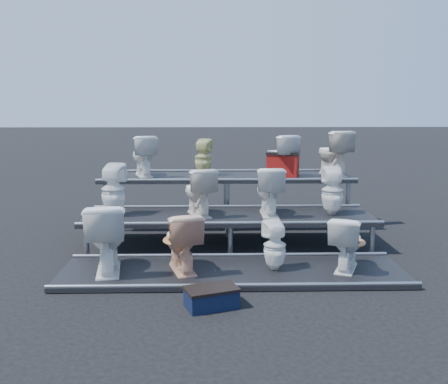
{
  "coord_description": "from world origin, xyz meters",
  "views": [
    {
      "loc": [
        -0.26,
        -7.16,
        2.06
      ],
      "look_at": [
        -0.07,
        0.1,
        0.78
      ],
      "focal_mm": 40.0,
      "sensor_mm": 36.0,
      "label": 1
    }
  ],
  "objects_px": {
    "toilet_4": "(113,190)",
    "toilet_6": "(269,191)",
    "toilet_1": "(182,241)",
    "step_stool": "(211,299)",
    "toilet_5": "(198,191)",
    "toilet_10": "(280,155)",
    "toilet_3": "(346,243)",
    "toilet_8": "(143,156)",
    "toilet_2": "(275,246)",
    "toilet_7": "(332,191)",
    "toilet_11": "(333,153)",
    "red_crate": "(283,165)",
    "toilet_9": "(203,157)",
    "toilet_0": "(106,237)"
  },
  "relations": [
    {
      "from": "toilet_6",
      "to": "toilet_8",
      "type": "bearing_deg",
      "value": -33.47
    },
    {
      "from": "toilet_3",
      "to": "step_stool",
      "type": "bearing_deg",
      "value": 55.04
    },
    {
      "from": "step_stool",
      "to": "toilet_6",
      "type": "bearing_deg",
      "value": 49.81
    },
    {
      "from": "toilet_0",
      "to": "toilet_5",
      "type": "xyz_separation_m",
      "value": [
        1.08,
        1.3,
        0.33
      ]
    },
    {
      "from": "toilet_1",
      "to": "step_stool",
      "type": "height_order",
      "value": "toilet_1"
    },
    {
      "from": "toilet_5",
      "to": "toilet_10",
      "type": "distance_m",
      "value": 1.92
    },
    {
      "from": "toilet_0",
      "to": "toilet_6",
      "type": "xyz_separation_m",
      "value": [
        2.11,
        1.3,
        0.33
      ]
    },
    {
      "from": "toilet_4",
      "to": "toilet_10",
      "type": "distance_m",
      "value": 2.92
    },
    {
      "from": "toilet_1",
      "to": "step_stool",
      "type": "bearing_deg",
      "value": 93.87
    },
    {
      "from": "toilet_0",
      "to": "toilet_9",
      "type": "distance_m",
      "value": 2.92
    },
    {
      "from": "toilet_10",
      "to": "toilet_7",
      "type": "bearing_deg",
      "value": 91.78
    },
    {
      "from": "toilet_5",
      "to": "toilet_9",
      "type": "xyz_separation_m",
      "value": [
        0.05,
        1.3,
        0.36
      ]
    },
    {
      "from": "toilet_5",
      "to": "toilet_11",
      "type": "bearing_deg",
      "value": -168.49
    },
    {
      "from": "toilet_10",
      "to": "step_stool",
      "type": "relative_size",
      "value": 1.37
    },
    {
      "from": "toilet_1",
      "to": "step_stool",
      "type": "distance_m",
      "value": 1.12
    },
    {
      "from": "toilet_2",
      "to": "red_crate",
      "type": "distance_m",
      "value": 2.66
    },
    {
      "from": "toilet_4",
      "to": "toilet_11",
      "type": "relative_size",
      "value": 0.99
    },
    {
      "from": "toilet_8",
      "to": "red_crate",
      "type": "xyz_separation_m",
      "value": [
        2.37,
        -0.06,
        -0.16
      ]
    },
    {
      "from": "toilet_5",
      "to": "toilet_6",
      "type": "distance_m",
      "value": 1.03
    },
    {
      "from": "toilet_1",
      "to": "toilet_4",
      "type": "distance_m",
      "value": 1.73
    },
    {
      "from": "toilet_11",
      "to": "red_crate",
      "type": "xyz_separation_m",
      "value": [
        -0.86,
        -0.06,
        -0.2
      ]
    },
    {
      "from": "toilet_4",
      "to": "toilet_10",
      "type": "xyz_separation_m",
      "value": [
        2.59,
        1.3,
        0.37
      ]
    },
    {
      "from": "toilet_2",
      "to": "step_stool",
      "type": "relative_size",
      "value": 1.19
    },
    {
      "from": "toilet_8",
      "to": "toilet_9",
      "type": "bearing_deg",
      "value": 162.29
    },
    {
      "from": "toilet_8",
      "to": "toilet_5",
      "type": "bearing_deg",
      "value": 108.9
    },
    {
      "from": "toilet_3",
      "to": "toilet_7",
      "type": "height_order",
      "value": "toilet_7"
    },
    {
      "from": "toilet_9",
      "to": "toilet_10",
      "type": "distance_m",
      "value": 1.31
    },
    {
      "from": "toilet_5",
      "to": "step_stool",
      "type": "bearing_deg",
      "value": 76.31
    },
    {
      "from": "toilet_5",
      "to": "toilet_11",
      "type": "relative_size",
      "value": 0.91
    },
    {
      "from": "toilet_5",
      "to": "red_crate",
      "type": "relative_size",
      "value": 1.38
    },
    {
      "from": "toilet_1",
      "to": "toilet_7",
      "type": "relative_size",
      "value": 1.04
    },
    {
      "from": "toilet_1",
      "to": "step_stool",
      "type": "xyz_separation_m",
      "value": [
        0.36,
        -1.0,
        -0.33
      ]
    },
    {
      "from": "toilet_2",
      "to": "toilet_6",
      "type": "bearing_deg",
      "value": -106.67
    },
    {
      "from": "toilet_10",
      "to": "toilet_9",
      "type": "bearing_deg",
      "value": -23.09
    },
    {
      "from": "toilet_2",
      "to": "toilet_1",
      "type": "bearing_deg",
      "value": -13.6
    },
    {
      "from": "toilet_4",
      "to": "toilet_5",
      "type": "relative_size",
      "value": 1.08
    },
    {
      "from": "toilet_2",
      "to": "toilet_6",
      "type": "distance_m",
      "value": 1.38
    },
    {
      "from": "toilet_5",
      "to": "toilet_10",
      "type": "relative_size",
      "value": 1.01
    },
    {
      "from": "toilet_4",
      "to": "toilet_6",
      "type": "height_order",
      "value": "toilet_4"
    },
    {
      "from": "toilet_2",
      "to": "toilet_10",
      "type": "height_order",
      "value": "toilet_10"
    },
    {
      "from": "toilet_5",
      "to": "toilet_8",
      "type": "height_order",
      "value": "toilet_8"
    },
    {
      "from": "toilet_6",
      "to": "toilet_11",
      "type": "distance_m",
      "value": 1.85
    },
    {
      "from": "toilet_6",
      "to": "toilet_8",
      "type": "distance_m",
      "value": 2.41
    },
    {
      "from": "toilet_4",
      "to": "toilet_6",
      "type": "bearing_deg",
      "value": -169.79
    },
    {
      "from": "toilet_0",
      "to": "toilet_1",
      "type": "height_order",
      "value": "toilet_0"
    },
    {
      "from": "toilet_10",
      "to": "toilet_11",
      "type": "distance_m",
      "value": 0.91
    },
    {
      "from": "toilet_5",
      "to": "toilet_8",
      "type": "xyz_separation_m",
      "value": [
        -0.97,
        1.3,
        0.39
      ]
    },
    {
      "from": "toilet_4",
      "to": "toilet_9",
      "type": "distance_m",
      "value": 1.86
    },
    {
      "from": "toilet_2",
      "to": "toilet_11",
      "type": "height_order",
      "value": "toilet_11"
    },
    {
      "from": "toilet_6",
      "to": "toilet_0",
      "type": "bearing_deg",
      "value": 31.27
    }
  ]
}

